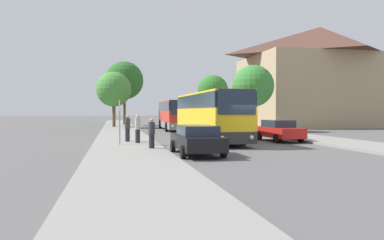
# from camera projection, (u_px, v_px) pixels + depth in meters

# --- Properties ---
(ground_plane) EXTENTS (300.00, 300.00, 0.00)m
(ground_plane) POSITION_uv_depth(u_px,v_px,m) (248.00, 148.00, 22.00)
(ground_plane) COLOR #565454
(ground_plane) RESTS_ON ground
(sidewalk_left) EXTENTS (4.00, 120.00, 0.15)m
(sidewalk_left) POSITION_uv_depth(u_px,v_px,m) (127.00, 149.00, 20.55)
(sidewalk_left) COLOR gray
(sidewalk_left) RESTS_ON ground_plane
(sidewalk_right) EXTENTS (4.00, 120.00, 0.15)m
(sidewalk_right) POSITION_uv_depth(u_px,v_px,m) (354.00, 144.00, 23.44)
(sidewalk_right) COLOR gray
(sidewalk_right) RESTS_ON ground_plane
(building_right_background) EXTENTS (19.60, 14.15, 13.82)m
(building_right_background) POSITION_uv_depth(u_px,v_px,m) (320.00, 77.00, 52.04)
(building_right_background) COLOR tan
(building_right_background) RESTS_ON ground_plane
(bus_front) EXTENTS (2.86, 12.18, 3.43)m
(bus_front) POSITION_uv_depth(u_px,v_px,m) (209.00, 116.00, 26.88)
(bus_front) COLOR #2D2D2D
(bus_front) RESTS_ON ground_plane
(bus_middle) EXTENTS (3.00, 11.64, 3.26)m
(bus_middle) POSITION_uv_depth(u_px,v_px,m) (174.00, 115.00, 42.40)
(bus_middle) COLOR gray
(bus_middle) RESTS_ON ground_plane
(parked_car_left_curb) EXTENTS (2.10, 4.69, 1.46)m
(parked_car_left_curb) POSITION_uv_depth(u_px,v_px,m) (197.00, 139.00, 18.40)
(parked_car_left_curb) COLOR black
(parked_car_left_curb) RESTS_ON ground_plane
(parked_car_right_near) EXTENTS (2.12, 4.48, 1.51)m
(parked_car_right_near) POSITION_uv_depth(u_px,v_px,m) (279.00, 130.00, 26.60)
(parked_car_right_near) COLOR red
(parked_car_right_near) RESTS_ON ground_plane
(parked_car_right_far) EXTENTS (2.26, 3.98, 1.46)m
(parked_car_right_far) POSITION_uv_depth(u_px,v_px,m) (214.00, 123.00, 44.12)
(parked_car_right_far) COLOR silver
(parked_car_right_far) RESTS_ON ground_plane
(bus_stop_sign) EXTENTS (0.08, 0.45, 2.66)m
(bus_stop_sign) POSITION_uv_depth(u_px,v_px,m) (120.00, 117.00, 22.33)
(bus_stop_sign) COLOR gray
(bus_stop_sign) RESTS_ON sidewalk_left
(pedestrian_waiting_near) EXTENTS (0.36, 0.36, 1.79)m
(pedestrian_waiting_near) POSITION_uv_depth(u_px,v_px,m) (138.00, 129.00, 23.48)
(pedestrian_waiting_near) COLOR #23232D
(pedestrian_waiting_near) RESTS_ON sidewalk_left
(pedestrian_waiting_far) EXTENTS (0.36, 0.36, 1.62)m
(pedestrian_waiting_far) POSITION_uv_depth(u_px,v_px,m) (152.00, 133.00, 20.17)
(pedestrian_waiting_far) COLOR #23232D
(pedestrian_waiting_far) RESTS_ON sidewalk_left
(pedestrian_walking_back) EXTENTS (0.36, 0.36, 1.76)m
(pedestrian_walking_back) POSITION_uv_depth(u_px,v_px,m) (127.00, 128.00, 24.59)
(pedestrian_walking_back) COLOR #23232D
(pedestrian_walking_back) RESTS_ON sidewalk_left
(tree_left_near) EXTENTS (5.61, 5.61, 9.30)m
(tree_left_near) POSITION_uv_depth(u_px,v_px,m) (124.00, 81.00, 55.04)
(tree_left_near) COLOR #513D23
(tree_left_near) RESTS_ON sidewalk_left
(tree_left_far) EXTENTS (4.42, 4.42, 6.97)m
(tree_left_far) POSITION_uv_depth(u_px,v_px,m) (114.00, 89.00, 47.36)
(tree_left_far) COLOR brown
(tree_left_far) RESTS_ON sidewalk_left
(tree_right_near) EXTENTS (4.80, 4.80, 7.63)m
(tree_right_near) POSITION_uv_depth(u_px,v_px,m) (213.00, 90.00, 58.36)
(tree_right_near) COLOR brown
(tree_right_near) RESTS_ON sidewalk_right
(tree_right_mid) EXTENTS (4.36, 4.36, 6.79)m
(tree_right_mid) POSITION_uv_depth(u_px,v_px,m) (253.00, 86.00, 38.87)
(tree_right_mid) COLOR brown
(tree_right_mid) RESTS_ON sidewalk_right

